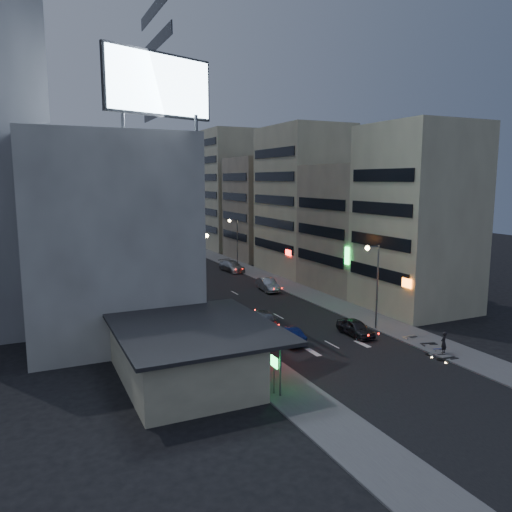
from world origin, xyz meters
TOP-DOWN VIEW (x-y plane):
  - ground at (0.00, 0.00)m, footprint 180.00×180.00m
  - sidewalk_left at (-8.00, 30.00)m, footprint 4.00×120.00m
  - sidewalk_right at (8.00, 30.00)m, footprint 4.00×120.00m
  - food_court at (-13.90, 2.00)m, footprint 11.00×13.00m
  - white_building at (-17.00, 20.00)m, footprint 14.00×24.00m
  - shophouse_near at (15.00, 10.50)m, footprint 10.00×11.00m
  - shophouse_mid at (15.50, 22.00)m, footprint 11.00×12.00m
  - shophouse_far at (15.00, 35.00)m, footprint 10.00×14.00m
  - far_left_a at (-15.50, 45.00)m, footprint 11.00×10.00m
  - far_left_b at (-16.00, 58.00)m, footprint 12.00×10.00m
  - far_right_a at (15.50, 50.00)m, footprint 11.00×12.00m
  - far_right_b at (16.00, 64.00)m, footprint 12.00×12.00m
  - billboard at (-12.99, 9.97)m, footprint 9.52×3.75m
  - street_lamp_right_near at (5.90, 6.00)m, footprint 1.60×0.44m
  - street_lamp_left at (-5.90, 22.00)m, footprint 1.60×0.44m
  - street_lamp_right_far at (5.90, 40.00)m, footprint 1.60×0.44m
  - parked_car_right_near at (3.38, 5.24)m, footprint 1.78×4.37m
  - parked_car_right_mid at (4.34, 25.34)m, footprint 2.24×5.06m
  - parked_car_left at (-5.14, 32.91)m, footprint 2.72×5.60m
  - parked_car_right_far at (5.31, 39.96)m, footprint 2.77×5.87m
  - road_car_blue at (-3.32, 6.07)m, footprint 1.57×4.48m
  - road_car_silver at (-3.06, 11.66)m, footprint 3.23×5.82m
  - person at (6.87, -1.93)m, footprint 0.77×0.64m
  - scooter_black_a at (7.06, -2.87)m, footprint 0.78×2.06m
  - scooter_silver_a at (6.87, -1.85)m, footprint 1.04×1.88m
  - scooter_blue at (7.81, -1.00)m, footprint 0.90×1.73m
  - scooter_black_b at (8.22, 0.37)m, footprint 1.22×2.14m
  - scooter_silver_b at (8.00, 2.75)m, footprint 0.74×2.00m

SIDE VIEW (x-z plane):
  - ground at x=0.00m, z-range 0.00..0.00m
  - sidewalk_left at x=-8.00m, z-range 0.00..0.12m
  - sidewalk_right at x=8.00m, z-range 0.00..0.12m
  - scooter_blue at x=7.81m, z-range 0.12..1.13m
  - scooter_silver_a at x=6.87m, z-range 0.12..1.21m
  - scooter_silver_b at x=8.00m, z-range 0.12..1.33m
  - road_car_blue at x=-3.32m, z-range 0.00..1.48m
  - scooter_black_a at x=7.06m, z-range 0.12..1.36m
  - scooter_black_b at x=8.22m, z-range 0.12..1.36m
  - parked_car_right_near at x=3.38m, z-range 0.00..1.49m
  - parked_car_left at x=-5.14m, z-range 0.00..1.54m
  - road_car_silver at x=-3.06m, z-range 0.00..1.60m
  - parked_car_right_mid at x=4.34m, z-range 0.00..1.62m
  - parked_car_right_far at x=5.31m, z-range 0.00..1.65m
  - person at x=6.87m, z-range 0.12..1.92m
  - food_court at x=-13.90m, z-range 0.05..3.92m
  - street_lamp_right_near at x=5.90m, z-range 1.35..9.37m
  - street_lamp_left at x=-5.90m, z-range 1.35..9.37m
  - street_lamp_right_far at x=5.90m, z-range 1.35..9.37m
  - far_left_b at x=-16.00m, z-range 0.00..15.00m
  - shophouse_mid at x=15.50m, z-range 0.00..16.00m
  - white_building at x=-17.00m, z-range 0.00..18.00m
  - far_right_a at x=15.50m, z-range 0.00..18.00m
  - shophouse_near at x=15.00m, z-range 0.00..20.00m
  - far_left_a at x=-15.50m, z-range 0.00..20.00m
  - shophouse_far at x=15.00m, z-range 0.00..22.00m
  - far_right_b at x=16.00m, z-range 0.00..24.00m
  - billboard at x=-12.99m, z-range 18.56..24.76m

